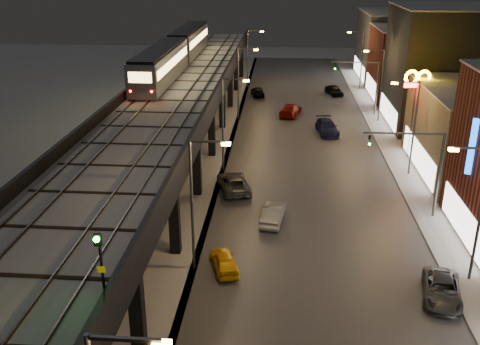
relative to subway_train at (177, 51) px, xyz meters
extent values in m
cube|color=#46474D|center=(16.00, -14.79, -8.37)|extent=(17.00, 120.00, 0.06)
cube|color=#9FA1A8|center=(26.00, -14.79, -8.33)|extent=(4.00, 120.00, 0.14)
cube|color=#9FA1A8|center=(2.50, -14.79, -8.37)|extent=(11.00, 120.00, 0.06)
cube|color=black|center=(2.50, -17.79, -2.60)|extent=(9.00, 100.00, 1.00)
cube|color=black|center=(6.20, -44.79, -5.75)|extent=(0.70, 0.70, 5.30)
cube|color=black|center=(2.50, -44.79, -3.25)|extent=(8.00, 0.60, 0.50)
cube|color=black|center=(-1.20, -34.79, -5.75)|extent=(0.70, 0.70, 5.30)
cube|color=black|center=(6.20, -34.79, -5.75)|extent=(0.70, 0.70, 5.30)
cube|color=black|center=(2.50, -34.79, -3.25)|extent=(8.00, 0.60, 0.50)
cube|color=black|center=(-1.20, -24.79, -5.75)|extent=(0.70, 0.70, 5.30)
cube|color=black|center=(6.20, -24.79, -5.75)|extent=(0.70, 0.70, 5.30)
cube|color=black|center=(2.50, -24.79, -3.25)|extent=(8.00, 0.60, 0.50)
cube|color=black|center=(-1.20, -14.79, -5.75)|extent=(0.70, 0.70, 5.30)
cube|color=black|center=(6.20, -14.79, -5.75)|extent=(0.70, 0.70, 5.30)
cube|color=black|center=(2.50, -14.79, -3.25)|extent=(8.00, 0.60, 0.50)
cube|color=black|center=(-1.20, -4.79, -5.75)|extent=(0.70, 0.70, 5.30)
cube|color=black|center=(6.20, -4.79, -5.75)|extent=(0.70, 0.70, 5.30)
cube|color=black|center=(2.50, -4.79, -3.25)|extent=(8.00, 0.60, 0.50)
cube|color=black|center=(-1.20, 5.21, -5.75)|extent=(0.70, 0.70, 5.30)
cube|color=black|center=(6.20, 5.21, -5.75)|extent=(0.70, 0.70, 5.30)
cube|color=black|center=(2.50, 5.21, -3.25)|extent=(8.00, 0.60, 0.50)
cube|color=black|center=(-1.20, 15.21, -5.75)|extent=(0.70, 0.70, 5.30)
cube|color=black|center=(6.20, 15.21, -5.75)|extent=(0.70, 0.70, 5.30)
cube|color=black|center=(2.50, 15.21, -3.25)|extent=(8.00, 0.60, 0.50)
cube|color=black|center=(-1.20, 25.21, -5.75)|extent=(0.70, 0.70, 5.30)
cube|color=black|center=(6.20, 25.21, -5.75)|extent=(0.70, 0.70, 5.30)
cube|color=black|center=(2.50, 25.21, -3.25)|extent=(8.00, 0.60, 0.50)
cube|color=#B2B7C1|center=(2.50, -17.79, -2.02)|extent=(8.40, 100.00, 0.16)
cube|color=#332D28|center=(-0.72, -17.79, -1.86)|extent=(0.08, 98.00, 0.16)
cube|color=#332D28|center=(0.72, -17.79, -1.86)|extent=(0.08, 98.00, 0.16)
cube|color=#332D28|center=(3.78, -17.79, -1.86)|extent=(0.08, 98.00, 0.16)
cube|color=#332D28|center=(5.22, -17.79, -1.86)|extent=(0.08, 98.00, 0.16)
cube|color=black|center=(2.50, -47.79, -1.91)|extent=(7.80, 0.24, 0.06)
cube|color=black|center=(2.50, -31.79, -1.91)|extent=(7.80, 0.24, 0.06)
cube|color=black|center=(2.50, -15.79, -1.91)|extent=(7.80, 0.24, 0.06)
cube|color=black|center=(2.50, 0.21, -1.91)|extent=(7.80, 0.24, 0.06)
cube|color=black|center=(2.50, 16.21, -1.91)|extent=(7.80, 0.24, 0.06)
cube|color=black|center=(6.85, -17.79, -1.55)|extent=(0.30, 100.00, 1.10)
cube|color=black|center=(-1.85, -17.79, -1.55)|extent=(0.30, 100.00, 1.10)
cube|color=white|center=(26.45, -31.79, -6.80)|extent=(0.10, 9.60, 2.40)
cube|color=white|center=(26.45, -17.79, -6.80)|extent=(0.10, 12.00, 2.40)
cube|color=black|center=(32.50, -1.79, -1.40)|extent=(12.00, 13.00, 14.00)
cube|color=white|center=(26.45, -1.79, -6.80)|extent=(0.10, 10.40, 2.40)
cube|color=#B2B7C1|center=(32.50, -1.79, 5.68)|extent=(12.20, 13.20, 0.16)
cube|color=maroon|center=(32.50, 12.21, -3.40)|extent=(12.00, 12.00, 10.00)
cube|color=white|center=(26.45, 12.21, -6.80)|extent=(0.10, 9.60, 2.40)
cube|color=#B2B7C1|center=(32.50, 12.21, 1.68)|extent=(12.20, 12.20, 0.16)
cube|color=#464646|center=(32.50, 26.21, -2.90)|extent=(12.00, 16.00, 11.00)
cube|color=white|center=(26.45, 26.21, -6.80)|extent=(0.10, 12.80, 2.40)
cube|color=#B2B7C1|center=(32.50, 26.21, 2.68)|extent=(12.20, 16.20, 0.16)
cube|color=#38383A|center=(8.90, -54.79, 0.50)|extent=(2.20, 0.12, 0.12)
cube|color=#FFC548|center=(10.00, -54.79, 0.38)|extent=(0.55, 0.28, 0.18)
cylinder|color=#38383A|center=(7.80, -36.79, -3.90)|extent=(0.18, 0.18, 9.00)
cube|color=#38383A|center=(8.90, -36.79, 0.50)|extent=(2.20, 0.12, 0.12)
cube|color=#FFC548|center=(10.00, -36.79, 0.38)|extent=(0.55, 0.28, 0.18)
cylinder|color=#38383A|center=(25.50, -36.79, -3.90)|extent=(0.18, 0.18, 9.00)
cube|color=#38383A|center=(24.40, -36.79, 0.50)|extent=(2.20, 0.12, 0.12)
cube|color=#FFC548|center=(23.30, -36.79, 0.38)|extent=(0.55, 0.28, 0.18)
cylinder|color=#38383A|center=(7.80, -18.79, -3.90)|extent=(0.18, 0.18, 9.00)
cube|color=#38383A|center=(8.90, -18.79, 0.50)|extent=(2.20, 0.12, 0.12)
cube|color=#FFC548|center=(10.00, -18.79, 0.38)|extent=(0.55, 0.28, 0.18)
cylinder|color=#38383A|center=(25.50, -18.79, -3.90)|extent=(0.18, 0.18, 9.00)
cube|color=#38383A|center=(24.40, -18.79, 0.50)|extent=(2.20, 0.12, 0.12)
cube|color=#FFC548|center=(23.30, -18.79, 0.38)|extent=(0.55, 0.28, 0.18)
cylinder|color=#38383A|center=(7.80, -0.79, -3.90)|extent=(0.18, 0.18, 9.00)
cube|color=#38383A|center=(8.90, -0.79, 0.50)|extent=(2.20, 0.12, 0.12)
cube|color=#FFC548|center=(10.00, -0.79, 0.38)|extent=(0.55, 0.28, 0.18)
cylinder|color=#38383A|center=(25.50, -0.79, -3.90)|extent=(0.18, 0.18, 9.00)
cube|color=#38383A|center=(24.40, -0.79, 0.50)|extent=(2.20, 0.12, 0.12)
cube|color=#FFC548|center=(23.30, -0.79, 0.38)|extent=(0.55, 0.28, 0.18)
cylinder|color=#38383A|center=(7.80, 17.21, -3.90)|extent=(0.18, 0.18, 9.00)
cube|color=#38383A|center=(8.90, 17.21, 0.50)|extent=(2.20, 0.12, 0.12)
cube|color=#FFC548|center=(10.00, 17.21, 0.38)|extent=(0.55, 0.28, 0.18)
cylinder|color=#38383A|center=(25.50, 17.21, -3.90)|extent=(0.18, 0.18, 9.00)
cube|color=#38383A|center=(24.40, 17.21, 0.50)|extent=(2.20, 0.12, 0.12)
cube|color=#FFC548|center=(23.30, 17.21, 0.38)|extent=(0.55, 0.28, 0.18)
cylinder|color=#38383A|center=(25.50, -27.79, -4.90)|extent=(0.20, 0.20, 7.00)
cube|color=#38383A|center=(22.50, -27.79, -1.50)|extent=(6.00, 0.12, 0.12)
imported|color=black|center=(20.00, -27.79, -2.00)|extent=(0.20, 0.16, 1.00)
sphere|color=#0CFF26|center=(20.00, -27.94, -2.25)|extent=(0.18, 0.18, 0.18)
cylinder|color=#38383A|center=(25.50, 2.21, -4.90)|extent=(0.20, 0.20, 7.00)
cube|color=#38383A|center=(22.50, 2.21, -1.50)|extent=(6.00, 0.12, 0.12)
imported|color=black|center=(20.00, 2.21, -2.00)|extent=(0.20, 0.16, 1.00)
sphere|color=#0CFF26|center=(20.00, 2.06, -2.25)|extent=(0.18, 0.18, 0.18)
cube|color=gray|center=(0.00, -9.35, -0.11)|extent=(2.93, 17.71, 3.34)
cube|color=black|center=(0.00, -9.35, 1.68)|extent=(2.63, 17.20, 0.25)
cube|color=#F0CB6F|center=(-1.48, -9.35, 0.34)|extent=(0.05, 16.19, 0.91)
cube|color=#F0CB6F|center=(1.48, -9.35, 0.34)|extent=(0.05, 16.19, 0.91)
cube|color=gray|center=(0.00, 9.36, -0.11)|extent=(2.93, 17.71, 3.34)
cube|color=black|center=(0.00, 9.36, 1.68)|extent=(2.63, 17.20, 0.25)
cube|color=#F0CB6F|center=(-1.48, 9.36, 0.34)|extent=(0.05, 16.19, 0.91)
cube|color=#F0CB6F|center=(1.48, 9.36, 0.34)|extent=(0.05, 16.19, 0.91)
cube|color=#F0CB6F|center=(0.00, -18.22, 0.39)|extent=(2.23, 0.05, 1.01)
sphere|color=#FF0C0C|center=(-1.01, -18.24, -0.92)|extent=(0.20, 0.20, 0.20)
sphere|color=#FF0C0C|center=(1.01, -18.24, -0.92)|extent=(0.20, 0.20, 0.20)
cylinder|color=black|center=(6.40, -49.41, -0.42)|extent=(0.11, 0.11, 2.74)
cube|color=black|center=(6.40, -49.53, 0.72)|extent=(0.29, 0.16, 0.50)
sphere|color=#0CFF26|center=(6.40, -49.65, 0.82)|extent=(0.24, 0.24, 0.24)
cube|color=yellow|center=(6.40, -49.51, -0.60)|extent=(0.32, 0.04, 0.27)
imported|color=gold|center=(9.80, -36.82, -7.78)|extent=(2.51, 3.92, 1.24)
imported|color=gray|center=(12.83, -29.70, -7.70)|extent=(2.02, 4.43, 1.41)
imported|color=#4B4C4F|center=(9.26, -23.83, -7.68)|extent=(3.74, 5.68, 1.45)
imported|color=maroon|center=(14.47, 1.04, -7.63)|extent=(3.31, 5.67, 1.54)
imported|color=black|center=(9.71, 11.40, -7.69)|extent=(2.44, 4.42, 1.42)
imported|color=#3A3D40|center=(23.14, -39.07, -7.76)|extent=(3.05, 4.98, 1.29)
imported|color=#11173F|center=(18.69, -6.38, -7.63)|extent=(2.79, 5.52, 1.54)
imported|color=black|center=(21.17, 13.06, -7.69)|extent=(2.89, 4.51, 1.43)
cylinder|color=#38383A|center=(26.50, -13.82, -4.74)|extent=(0.24, 0.24, 7.32)
cube|color=#FF0C0C|center=(26.50, -13.82, -0.80)|extent=(2.56, 0.25, 0.46)
torus|color=#FFAF00|center=(25.90, -13.82, -0.07)|extent=(1.51, 0.65, 1.48)
torus|color=#FFAF00|center=(27.10, -13.82, -0.07)|extent=(1.51, 0.65, 1.48)
cylinder|color=#38383A|center=(27.00, -31.42, -5.66)|extent=(0.28, 0.28, 5.49)
camera|label=1|loc=(13.20, -66.97, 10.64)|focal=40.00mm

